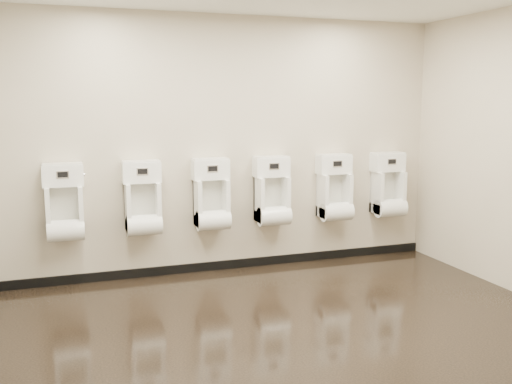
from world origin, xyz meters
TOP-DOWN VIEW (x-y plane):
  - ground at (0.00, 0.00)m, footprint 5.00×3.50m
  - back_wall at (0.00, 1.75)m, footprint 5.00×0.02m
  - front_wall at (0.00, -1.75)m, footprint 5.00×0.02m
  - skirting_back at (0.00, 1.74)m, footprint 5.00×0.02m
  - urinal_0 at (-1.71, 1.62)m, footprint 0.40×0.30m
  - urinal_1 at (-0.93, 1.62)m, footprint 0.40×0.30m
  - urinal_2 at (-0.19, 1.62)m, footprint 0.40×0.30m
  - urinal_3 at (0.51, 1.62)m, footprint 0.40×0.30m
  - urinal_4 at (1.28, 1.62)m, footprint 0.40×0.30m
  - urinal_5 at (2.00, 1.62)m, footprint 0.40×0.30m

SIDE VIEW (x-z plane):
  - ground at x=0.00m, z-range 0.00..0.00m
  - skirting_back at x=0.00m, z-range 0.00..0.10m
  - urinal_0 at x=-1.71m, z-range 0.45..1.21m
  - urinal_1 at x=-0.93m, z-range 0.45..1.21m
  - urinal_2 at x=-0.19m, z-range 0.45..1.21m
  - urinal_3 at x=0.51m, z-range 0.45..1.21m
  - urinal_4 at x=1.28m, z-range 0.45..1.21m
  - urinal_5 at x=2.00m, z-range 0.45..1.21m
  - back_wall at x=0.00m, z-range 0.00..2.80m
  - front_wall at x=0.00m, z-range 0.00..2.80m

